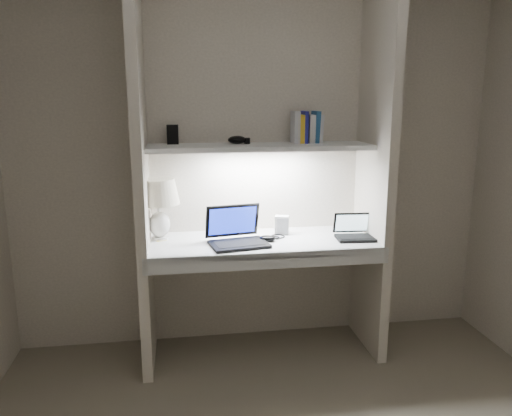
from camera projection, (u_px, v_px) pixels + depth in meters
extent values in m
cube|color=beige|center=(256.00, 159.00, 3.32)|extent=(3.20, 0.01, 2.50)
cube|color=beige|center=(141.00, 167.00, 2.95)|extent=(0.06, 0.55, 2.50)
cube|color=beige|center=(376.00, 162.00, 3.17)|extent=(0.06, 0.55, 2.50)
cube|color=white|center=(262.00, 243.00, 3.17)|extent=(1.40, 0.55, 0.04)
cube|color=silver|center=(269.00, 260.00, 2.92)|extent=(1.46, 0.03, 0.10)
cube|color=silver|center=(260.00, 147.00, 3.13)|extent=(1.40, 0.36, 0.03)
cube|color=white|center=(260.00, 150.00, 3.13)|extent=(0.60, 0.04, 0.02)
cylinder|color=white|center=(160.00, 238.00, 3.18)|extent=(0.10, 0.10, 0.02)
ellipsoid|color=white|center=(160.00, 224.00, 3.16)|extent=(0.13, 0.13, 0.17)
cylinder|color=white|center=(159.00, 209.00, 3.14)|extent=(0.02, 0.02, 0.07)
sphere|color=#FFD899|center=(159.00, 198.00, 3.12)|extent=(0.04, 0.04, 0.04)
cube|color=black|center=(239.00, 244.00, 3.04)|extent=(0.38, 0.29, 0.02)
cube|color=black|center=(239.00, 243.00, 3.03)|extent=(0.32, 0.21, 0.00)
cube|color=black|center=(232.00, 220.00, 3.15)|extent=(0.35, 0.12, 0.21)
cube|color=#1B36E9|center=(233.00, 221.00, 3.14)|extent=(0.30, 0.10, 0.17)
cube|color=black|center=(355.00, 238.00, 3.17)|extent=(0.25, 0.18, 0.02)
cube|color=black|center=(355.00, 237.00, 3.17)|extent=(0.21, 0.13, 0.00)
cube|color=black|center=(352.00, 223.00, 3.25)|extent=(0.24, 0.07, 0.14)
cube|color=#CCEFFA|center=(352.00, 223.00, 3.24)|extent=(0.21, 0.05, 0.11)
cube|color=silver|center=(282.00, 225.00, 3.28)|extent=(0.10, 0.09, 0.12)
ellipsoid|color=black|center=(268.00, 238.00, 3.13)|extent=(0.12, 0.10, 0.04)
torus|color=black|center=(278.00, 236.00, 3.22)|extent=(0.11, 0.11, 0.01)
cube|color=yellow|center=(160.00, 240.00, 3.16)|extent=(0.09, 0.09, 0.00)
cube|color=silver|center=(319.00, 129.00, 3.24)|extent=(0.03, 0.14, 0.18)
cube|color=#215485|center=(315.00, 127.00, 3.23)|extent=(0.04, 0.14, 0.20)
cube|color=silver|center=(310.00, 129.00, 3.23)|extent=(0.04, 0.14, 0.18)
cube|color=navy|center=(304.00, 127.00, 3.22)|extent=(0.02, 0.14, 0.20)
cube|color=yellow|center=(300.00, 129.00, 3.22)|extent=(0.03, 0.14, 0.18)
cube|color=silver|center=(295.00, 127.00, 3.21)|extent=(0.04, 0.14, 0.20)
cube|color=black|center=(173.00, 134.00, 3.13)|extent=(0.07, 0.05, 0.12)
ellipsoid|color=black|center=(237.00, 140.00, 3.15)|extent=(0.13, 0.10, 0.05)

